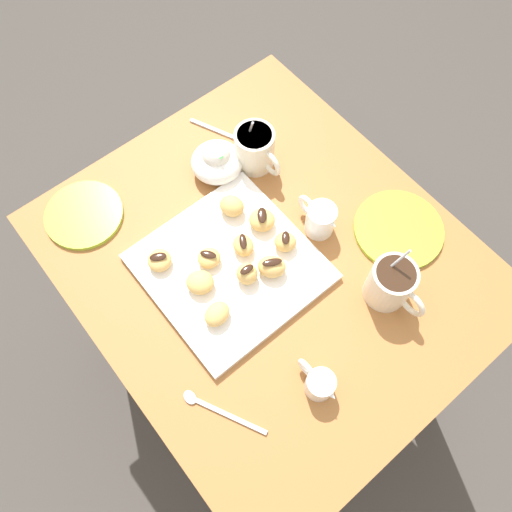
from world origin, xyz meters
TOP-DOWN VIEW (x-y plane):
  - ground_plane at (0.00, 0.00)m, footprint 8.00×8.00m
  - dining_table at (0.00, 0.00)m, footprint 0.85×0.73m
  - pastry_plate_square at (-0.03, -0.07)m, footprint 0.32×0.32m
  - coffee_mug_cream_left at (-0.20, 0.13)m, footprint 0.13×0.09m
  - coffee_mug_cream_right at (0.20, 0.13)m, footprint 0.13×0.09m
  - cream_pitcher_white at (0.01, 0.12)m, footprint 0.10×0.06m
  - ice_cream_bowl at (-0.23, 0.05)m, footprint 0.11×0.11m
  - chocolate_sauce_pitcher at (0.25, -0.10)m, footprint 0.09×0.05m
  - saucer_lime_left at (0.12, 0.25)m, footprint 0.19×0.19m
  - saucer_lime_right at (-0.32, -0.24)m, footprint 0.16×0.16m
  - loose_spoon_near_saucer at (0.17, -0.26)m, footprint 0.15×0.08m
  - loose_spoon_by_plate at (-0.29, 0.13)m, footprint 0.15×0.07m
  - beignet_0 at (0.04, -0.16)m, footprint 0.05×0.06m
  - beignet_1 at (-0.13, 0.01)m, footprint 0.06×0.06m
  - beignet_2 at (0.03, -0.02)m, footprint 0.07×0.07m
  - chocolate_drizzle_2 at (0.03, -0.02)m, footprint 0.03×0.04m
  - beignet_3 at (-0.03, -0.14)m, footprint 0.07×0.07m
  - beignet_4 at (0.01, -0.06)m, footprint 0.05×0.05m
  - chocolate_drizzle_4 at (0.01, -0.06)m, footprint 0.02×0.03m
  - beignet_5 at (-0.12, -0.18)m, footprint 0.07×0.07m
  - chocolate_drizzle_5 at (-0.12, -0.18)m, footprint 0.03×0.04m
  - beignet_6 at (-0.04, -0.03)m, footprint 0.06×0.05m
  - chocolate_drizzle_6 at (-0.04, -0.03)m, footprint 0.04×0.03m
  - beignet_7 at (-0.06, -0.10)m, footprint 0.06×0.06m
  - chocolate_drizzle_7 at (-0.06, -0.10)m, footprint 0.04×0.03m
  - beignet_8 at (0.01, 0.04)m, footprint 0.06×0.06m
  - chocolate_drizzle_8 at (0.01, 0.04)m, footprint 0.03×0.03m
  - beignet_9 at (-0.06, 0.03)m, footprint 0.07×0.07m
  - chocolate_drizzle_9 at (-0.06, 0.03)m, footprint 0.04×0.04m

SIDE VIEW (x-z plane):
  - ground_plane at x=0.00m, z-range 0.00..0.00m
  - dining_table at x=0.00m, z-range 0.21..0.97m
  - loose_spoon_near_saucer at x=0.17m, z-range 0.75..0.76m
  - loose_spoon_by_plate at x=-0.29m, z-range 0.75..0.76m
  - saucer_lime_left at x=0.12m, z-range 0.75..0.76m
  - saucer_lime_right at x=-0.32m, z-range 0.75..0.76m
  - pastry_plate_square at x=-0.03m, z-range 0.75..0.77m
  - beignet_5 at x=-0.12m, z-range 0.77..0.80m
  - beignet_7 at x=-0.06m, z-range 0.77..0.80m
  - chocolate_sauce_pitcher at x=0.25m, z-range 0.76..0.81m
  - beignet_6 at x=-0.04m, z-range 0.77..0.80m
  - beignet_0 at x=0.04m, z-range 0.77..0.80m
  - beignet_8 at x=0.01m, z-range 0.77..0.80m
  - beignet_3 at x=-0.03m, z-range 0.77..0.80m
  - beignet_9 at x=-0.06m, z-range 0.77..0.81m
  - beignet_2 at x=0.03m, z-range 0.77..0.81m
  - beignet_1 at x=-0.13m, z-range 0.77..0.81m
  - ice_cream_bowl at x=-0.23m, z-range 0.75..0.83m
  - beignet_4 at x=0.01m, z-range 0.77..0.81m
  - cream_pitcher_white at x=0.01m, z-range 0.76..0.83m
  - chocolate_drizzle_5 at x=-0.12m, z-range 0.80..0.80m
  - chocolate_drizzle_7 at x=-0.06m, z-range 0.80..0.80m
  - chocolate_drizzle_6 at x=-0.04m, z-range 0.80..0.81m
  - coffee_mug_cream_left at x=-0.20m, z-range 0.73..0.88m
  - chocolate_drizzle_8 at x=0.01m, z-range 0.80..0.81m
  - coffee_mug_cream_right at x=0.20m, z-range 0.73..0.88m
  - chocolate_drizzle_9 at x=-0.06m, z-range 0.81..0.81m
  - chocolate_drizzle_2 at x=0.03m, z-range 0.81..0.81m
  - chocolate_drizzle_4 at x=0.01m, z-range 0.81..0.81m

